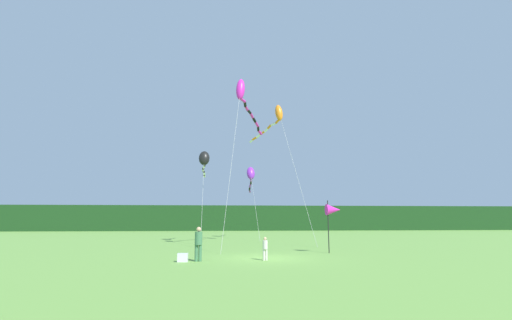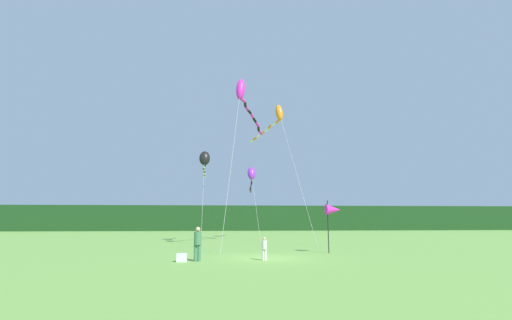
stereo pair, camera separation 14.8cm
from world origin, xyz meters
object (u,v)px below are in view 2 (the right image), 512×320
at_px(person_child, 264,247).
at_px(banner_flag_pole, 333,210).
at_px(kite_black, 205,160).
at_px(person_adult, 198,242).
at_px(kite_purple, 251,175).
at_px(cooler_box, 182,258).
at_px(kite_magenta, 244,97).
at_px(kite_orange, 276,118).

relative_size(person_child, banner_flag_pole, 0.36).
relative_size(person_child, kite_black, 0.14).
distance_m(person_adult, kite_purple, 21.80).
bearing_deg(kite_black, cooler_box, -90.65).
height_order(banner_flag_pole, kite_magenta, kite_magenta).
bearing_deg(kite_magenta, kite_purple, 83.17).
xyz_separation_m(kite_black, kite_magenta, (3.17, -6.08, 3.89)).
bearing_deg(cooler_box, kite_orange, 63.01).
height_order(person_adult, kite_black, kite_black).
distance_m(person_child, banner_flag_pole, 6.14).
height_order(banner_flag_pole, kite_orange, kite_orange).
bearing_deg(banner_flag_pole, kite_orange, 104.22).
xyz_separation_m(kite_black, kite_orange, (6.28, -1.41, 3.69)).
bearing_deg(kite_purple, person_adult, -101.35).
relative_size(cooler_box, kite_magenta, 0.04).
relative_size(person_child, kite_magenta, 0.09).
relative_size(person_adult, kite_purple, 0.17).
height_order(cooler_box, banner_flag_pole, banner_flag_pole).
bearing_deg(person_child, banner_flag_pole, 37.05).
xyz_separation_m(kite_black, kite_purple, (4.70, 6.71, -0.55)).
bearing_deg(banner_flag_pole, kite_purple, 102.70).
xyz_separation_m(person_child, kite_magenta, (-0.71, 7.69, 10.51)).
bearing_deg(person_child, kite_purple, 87.70).
height_order(person_child, kite_black, kite_black).
height_order(kite_orange, kite_magenta, kite_magenta).
xyz_separation_m(person_adult, kite_magenta, (2.60, 7.82, 10.22)).
distance_m(cooler_box, kite_orange, 17.80).
height_order(kite_purple, kite_magenta, kite_magenta).
bearing_deg(cooler_box, banner_flag_pole, 23.60).
relative_size(kite_black, kite_purple, 0.83).
bearing_deg(kite_orange, kite_magenta, -123.70).
xyz_separation_m(person_child, banner_flag_pole, (4.65, 3.51, 1.94)).
relative_size(person_adult, cooler_box, 3.33).
relative_size(banner_flag_pole, kite_orange, 0.26).
bearing_deg(kite_orange, person_child, -101.01).
distance_m(person_child, cooler_box, 4.07).
xyz_separation_m(kite_orange, kite_purple, (-1.58, 8.12, -4.24)).
bearing_deg(person_adult, banner_flag_pole, 24.53).
bearing_deg(banner_flag_pole, kite_black, 129.72).
relative_size(kite_purple, kite_magenta, 0.79).
distance_m(banner_flag_pole, kite_magenta, 10.94).
bearing_deg(person_child, kite_orange, 78.99).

